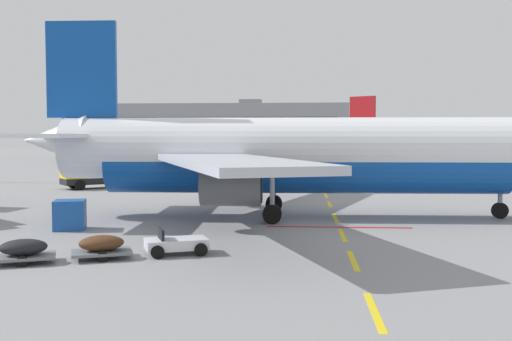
{
  "coord_description": "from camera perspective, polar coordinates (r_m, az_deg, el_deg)",
  "views": [
    {
      "loc": [
        15.87,
        -10.89,
        5.06
      ],
      "look_at": [
        12.97,
        27.22,
        2.83
      ],
      "focal_mm": 41.64,
      "sensor_mm": 36.0,
      "label": 1
    }
  ],
  "objects": [
    {
      "name": "apron_paint_markings",
      "position": [
        46.88,
        6.94,
        -2.88
      ],
      "size": [
        8.0,
        91.79,
        0.01
      ],
      "color": "yellow",
      "rests_on": "ground"
    },
    {
      "name": "airliner_foreground",
      "position": [
        36.82,
        3.86,
        1.6
      ],
      "size": [
        34.73,
        34.62,
        12.2
      ],
      "color": "white",
      "rests_on": "ground"
    },
    {
      "name": "airliner_mid_left",
      "position": [
        120.34,
        -11.61,
        2.78
      ],
      "size": [
        30.13,
        32.37,
        12.42
      ],
      "color": "silver",
      "rests_on": "ground"
    },
    {
      "name": "airliner_far_right",
      "position": [
        76.38,
        17.77,
        1.9
      ],
      "size": [
        27.35,
        25.57,
        10.36
      ],
      "color": "white",
      "rests_on": "ground"
    },
    {
      "name": "catering_truck",
      "position": [
        59.59,
        -14.62,
        -0.05
      ],
      "size": [
        7.0,
        6.2,
        3.14
      ],
      "color": "black",
      "rests_on": "ground"
    },
    {
      "name": "baggage_train",
      "position": [
        25.37,
        -17.96,
        -7.1
      ],
      "size": [
        11.31,
        5.7,
        1.14
      ],
      "color": "silver",
      "rests_on": "ground"
    },
    {
      "name": "uld_cargo_container",
      "position": [
        33.65,
        -17.46,
        -4.09
      ],
      "size": [
        1.93,
        1.91,
        1.6
      ],
      "color": "#194C9E",
      "rests_on": "ground"
    },
    {
      "name": "terminal_satellite",
      "position": [
        166.57,
        -4.38,
        3.92
      ],
      "size": [
        74.83,
        25.65,
        15.11
      ],
      "color": "gray",
      "rests_on": "ground"
    }
  ]
}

